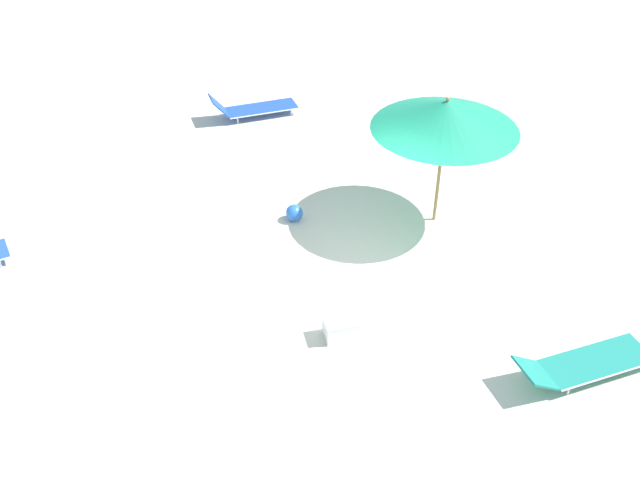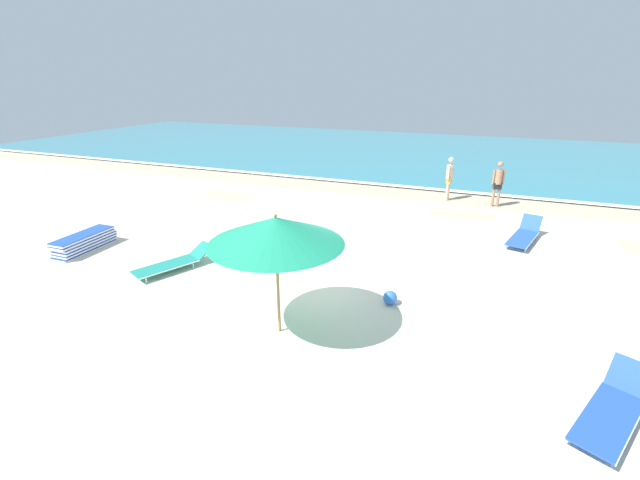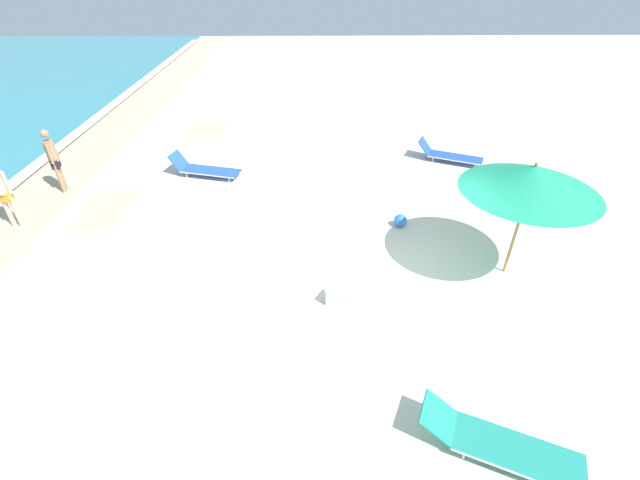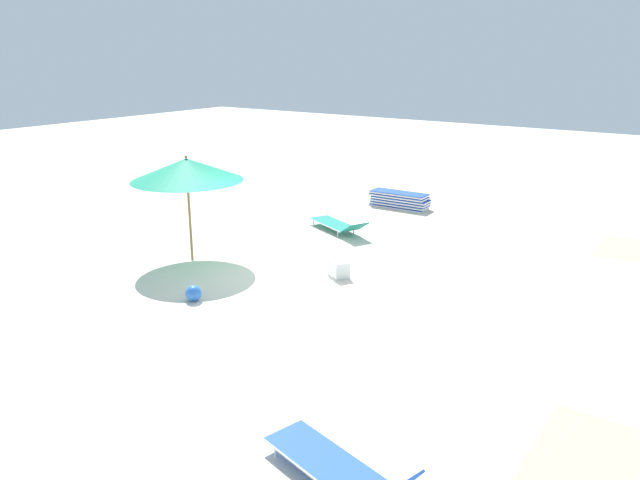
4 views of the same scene
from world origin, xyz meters
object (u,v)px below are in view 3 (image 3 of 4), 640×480
Objects in this scene: sun_lounger_beside_umbrella at (499,444)px; beachgoer_wading_adult at (2,189)px; beach_ball at (400,221)px; sun_lounger_under_umbrella at (449,155)px; cooler_box at (341,297)px; sun_lounger_near_water_left at (204,169)px; beachgoer_shoreline_child at (53,157)px; beach_umbrella at (532,179)px.

sun_lounger_beside_umbrella is 11.36m from beachgoer_wading_adult.
sun_lounger_beside_umbrella is 5.72m from beach_ball.
sun_lounger_under_umbrella is 7.64m from cooler_box.
beachgoer_shoreline_child is (-0.90, 3.73, 0.78)m from sun_lounger_near_water_left.
beachgoer_wading_adult is at bearing 79.94° from beach_umbrella.
sun_lounger_near_water_left is 1.22× the size of beachgoer_wading_adult.
beach_ball is at bearing 27.31° from sun_lounger_beside_umbrella.
beachgoer_wading_adult reaches higher than beach_ball.
beach_umbrella is 11.48m from beachgoer_wading_adult.
beachgoer_wading_adult is at bearing -25.17° from beachgoer_shoreline_child.
beachgoer_wading_adult is at bearing 9.30° from cooler_box.
beachgoer_wading_adult is (-3.65, 11.56, 0.78)m from sun_lounger_under_umbrella.
sun_lounger_under_umbrella reaches higher than sun_lounger_beside_umbrella.
beach_ball is (-0.19, -9.36, -0.84)m from beachgoer_wading_adult.
sun_lounger_near_water_left is 6.71× the size of beach_ball.
beach_umbrella is 1.18× the size of sun_lounger_beside_umbrella.
beachgoer_wading_adult reaches higher than cooler_box.
beach_umbrella is at bearing -4.69° from beachgoer_wading_adult.
beach_umbrella is 8.86m from sun_lounger_near_water_left.
beachgoer_shoreline_child is 8.93m from cooler_box.
sun_lounger_near_water_left reaches higher than sun_lounger_beside_umbrella.
sun_lounger_under_umbrella is at bearing -3.12° from beach_umbrella.
beachgoer_shoreline_child is (1.84, -0.27, 0.00)m from beachgoer_wading_adult.
beach_umbrella reaches higher than sun_lounger_beside_umbrella.
sun_lounger_under_umbrella is at bearing -29.78° from beach_ball.
sun_lounger_beside_umbrella reaches higher than beach_ball.
sun_lounger_beside_umbrella is at bearing 153.53° from cooler_box.
sun_lounger_under_umbrella reaches higher than beach_ball.
beachgoer_shoreline_child is 9.35m from beach_ball.
sun_lounger_under_umbrella is 9.74m from sun_lounger_beside_umbrella.
cooler_box is at bearing 40.59° from beachgoer_shoreline_child.
beach_umbrella is at bearing -134.24° from cooler_box.
beachgoer_wading_adult is 5.51× the size of beach_ball.
sun_lounger_near_water_left is 4.91m from beachgoer_wading_adult.
sun_lounger_under_umbrella is at bearing 12.96° from sun_lounger_beside_umbrella.
sun_lounger_near_water_left is 6.10m from beach_ball.
sun_lounger_near_water_left reaches higher than cooler_box.
beach_umbrella reaches higher than sun_lounger_under_umbrella.
sun_lounger_beside_umbrella is (-9.55, 1.88, -0.02)m from sun_lounger_under_umbrella.
beachgoer_shoreline_child is at bearing 124.18° from sun_lounger_under_umbrella.
beach_ball is at bearing 46.44° from beach_umbrella.
beach_umbrella is 4.20× the size of cooler_box.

